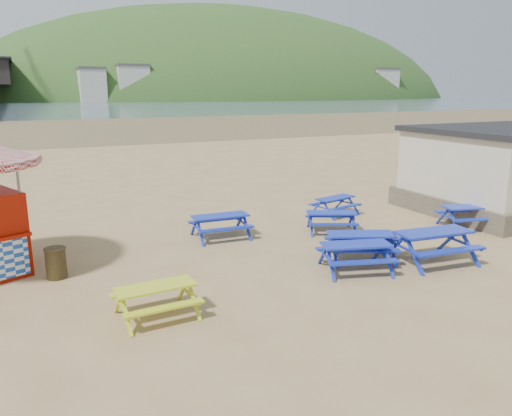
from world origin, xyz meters
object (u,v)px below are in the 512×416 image
picnic_table_blue_a (221,226)px  picnic_table_yellow (156,301)px  litter_bin (56,263)px  picnic_table_blue_b (331,222)px

picnic_table_blue_a → picnic_table_yellow: 5.63m
picnic_table_yellow → litter_bin: litter_bin is taller
litter_bin → picnic_table_yellow: bearing=-62.1°
picnic_table_blue_b → picnic_table_yellow: size_ratio=1.18×
picnic_table_blue_a → picnic_table_yellow: size_ratio=1.08×
picnic_table_blue_a → litter_bin: 5.10m
picnic_table_blue_a → litter_bin: litter_bin is taller
picnic_table_blue_a → picnic_table_yellow: picnic_table_blue_a is taller
picnic_table_blue_a → picnic_table_yellow: bearing=-121.9°
picnic_table_blue_a → picnic_table_blue_b: (3.49, -0.94, -0.03)m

